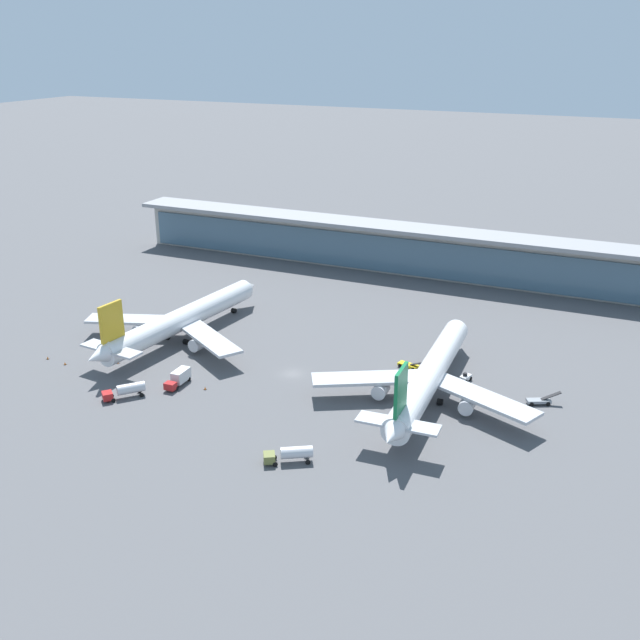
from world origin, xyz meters
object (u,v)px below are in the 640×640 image
(airliner_centre_stand, at_px, (429,376))
(service_truck_at_far_stand_olive, at_px, (290,454))
(safety_cone_delta, at_px, (205,388))
(airliner_left_stand, at_px, (179,320))
(safety_cone_alpha, at_px, (118,362))
(service_truck_under_wing_white, at_px, (466,378))
(service_truck_mid_apron_yellow, at_px, (409,365))
(service_truck_near_nose_red, at_px, (179,378))
(service_truck_on_taxiway_red, at_px, (126,390))
(safety_cone_charlie, at_px, (65,363))
(safety_cone_bravo, at_px, (48,358))
(service_truck_by_tail_grey, at_px, (540,401))

(airliner_centre_stand, relative_size, service_truck_at_far_stand_olive, 7.14)
(airliner_centre_stand, bearing_deg, safety_cone_delta, -161.03)
(airliner_left_stand, relative_size, safety_cone_alpha, 87.06)
(airliner_centre_stand, height_order, service_truck_at_far_stand_olive, airliner_centre_stand)
(service_truck_under_wing_white, distance_m, service_truck_mid_apron_yellow, 13.14)
(service_truck_near_nose_red, bearing_deg, service_truck_under_wing_white, 25.82)
(airliner_left_stand, height_order, service_truck_at_far_stand_olive, airliner_left_stand)
(service_truck_on_taxiway_red, bearing_deg, airliner_centre_stand, 23.66)
(airliner_centre_stand, distance_m, service_truck_at_far_stand_olive, 36.51)
(safety_cone_alpha, xyz_separation_m, safety_cone_charlie, (-10.48, -5.52, 0.00))
(airliner_left_stand, relative_size, safety_cone_bravo, 87.06)
(safety_cone_charlie, bearing_deg, airliner_left_stand, 56.16)
(safety_cone_alpha, bearing_deg, airliner_centre_stand, 9.80)
(service_truck_by_tail_grey, distance_m, safety_cone_bravo, 109.73)
(service_truck_near_nose_red, distance_m, service_truck_under_wing_white, 61.61)
(airliner_left_stand, relative_size, service_truck_under_wing_white, 18.93)
(service_truck_by_tail_grey, relative_size, safety_cone_alpha, 9.56)
(service_truck_at_far_stand_olive, bearing_deg, service_truck_near_nose_red, 153.40)
(service_truck_on_taxiway_red, distance_m, safety_cone_alpha, 18.03)
(service_truck_near_nose_red, bearing_deg, airliner_left_stand, 123.54)
(safety_cone_charlie, bearing_deg, service_truck_by_tail_grey, 13.68)
(safety_cone_delta, bearing_deg, airliner_centre_stand, 18.97)
(service_truck_under_wing_white, relative_size, service_truck_mid_apron_yellow, 0.46)
(service_truck_under_wing_white, xyz_separation_m, safety_cone_alpha, (-74.49, -23.42, -0.56))
(service_truck_under_wing_white, height_order, service_truck_by_tail_grey, service_truck_by_tail_grey)
(airliner_centre_stand, relative_size, safety_cone_bravo, 87.02)
(safety_cone_charlie, bearing_deg, safety_cone_bravo, 172.50)
(airliner_left_stand, distance_m, safety_cone_bravo, 31.34)
(service_truck_mid_apron_yellow, bearing_deg, safety_cone_alpha, -158.09)
(safety_cone_bravo, relative_size, safety_cone_delta, 1.00)
(service_truck_at_far_stand_olive, distance_m, safety_cone_alpha, 58.40)
(safety_cone_bravo, bearing_deg, safety_cone_charlie, -7.50)
(service_truck_mid_apron_yellow, distance_m, service_truck_at_far_stand_olive, 46.37)
(service_truck_on_taxiway_red, distance_m, safety_cone_charlie, 24.17)
(airliner_centre_stand, bearing_deg, safety_cone_alpha, -170.20)
(airliner_left_stand, height_order, airliner_centre_stand, same)
(service_truck_at_far_stand_olive, bearing_deg, safety_cone_charlie, 166.47)
(service_truck_by_tail_grey, distance_m, safety_cone_charlie, 104.21)
(service_truck_near_nose_red, distance_m, service_truck_by_tail_grey, 75.21)
(service_truck_under_wing_white, distance_m, safety_cone_charlie, 89.76)
(airliner_left_stand, distance_m, safety_cone_alpha, 18.98)
(service_truck_near_nose_red, height_order, safety_cone_charlie, service_truck_near_nose_red)
(service_truck_by_tail_grey, relative_size, safety_cone_bravo, 9.56)
(service_truck_under_wing_white, xyz_separation_m, service_truck_on_taxiway_red, (-62.00, -36.36, 0.83))
(service_truck_by_tail_grey, height_order, safety_cone_bravo, service_truck_by_tail_grey)
(service_truck_under_wing_white, xyz_separation_m, service_truck_by_tail_grey, (16.29, -4.31, -0.07))
(service_truck_near_nose_red, bearing_deg, safety_cone_charlie, -175.91)
(airliner_left_stand, bearing_deg, safety_cone_bravo, -133.67)
(service_truck_on_taxiway_red, height_order, service_truck_at_far_stand_olive, same)
(airliner_centre_stand, height_order, service_truck_on_taxiway_red, airliner_centre_stand)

